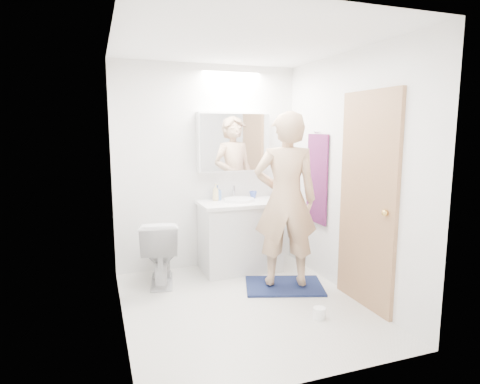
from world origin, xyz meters
name	(u,v)px	position (x,y,z in m)	size (l,w,h in m)	color
floor	(244,305)	(0.00, 0.00, 0.00)	(2.50, 2.50, 0.00)	silver
ceiling	(244,41)	(0.00, 0.00, 2.40)	(2.50, 2.50, 0.00)	white
wall_back	(208,168)	(0.00, 1.25, 1.20)	(2.50, 2.50, 0.00)	white
wall_front	(314,204)	(0.00, -1.25, 1.20)	(2.50, 2.50, 0.00)	white
wall_left	(118,186)	(-1.10, 0.00, 1.20)	(2.50, 2.50, 0.00)	white
wall_right	(348,175)	(1.10, 0.00, 1.20)	(2.50, 2.50, 0.00)	white
vanity_cabinet	(240,237)	(0.31, 0.96, 0.39)	(0.90, 0.55, 0.78)	silver
countertop	(240,203)	(0.31, 0.96, 0.80)	(0.95, 0.58, 0.04)	white
sink_basin	(239,200)	(0.31, 0.99, 0.84)	(0.36, 0.36, 0.03)	white
faucet	(234,192)	(0.31, 1.19, 0.90)	(0.02, 0.02, 0.16)	#B4B4B9
medicine_cabinet	(234,142)	(0.30, 1.18, 1.50)	(0.88, 0.14, 0.70)	white
mirror_panel	(236,142)	(0.30, 1.10, 1.50)	(0.84, 0.01, 0.66)	silver
toilet	(160,251)	(-0.65, 0.85, 0.36)	(0.40, 0.70, 0.71)	silver
bath_rug	(284,286)	(0.56, 0.27, 0.01)	(0.80, 0.55, 0.02)	#151F43
person	(286,200)	(0.56, 0.27, 0.94)	(0.65, 0.43, 1.78)	tan
door	(367,201)	(1.08, -0.35, 1.00)	(0.04, 0.80, 2.00)	tan
door_knob	(385,213)	(1.04, -0.65, 0.95)	(0.06, 0.06, 0.06)	gold
towel	(317,179)	(1.08, 0.55, 1.10)	(0.02, 0.42, 1.00)	#101835
towel_hook	(317,132)	(1.07, 0.55, 1.62)	(0.02, 0.02, 0.07)	silver
soap_bottle_a	(216,192)	(0.05, 1.11, 0.92)	(0.08, 0.08, 0.20)	beige
soap_bottle_b	(217,193)	(0.09, 1.15, 0.91)	(0.08, 0.08, 0.18)	#5679B8
toothbrush_cup	(253,195)	(0.53, 1.12, 0.86)	(0.09, 0.09, 0.09)	#3B54B3
toilet_paper_roll	(319,313)	(0.53, -0.48, 0.05)	(0.11, 0.11, 0.10)	white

